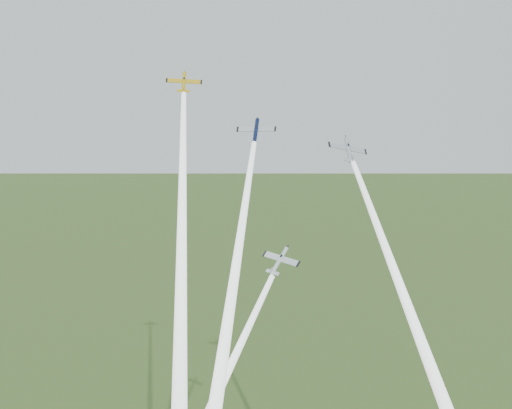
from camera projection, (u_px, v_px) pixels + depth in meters
name	position (u px, v px, depth m)	size (l,w,h in m)	color
plane_yellow	(184.00, 82.00, 122.85)	(6.94, 6.89, 1.09)	gold
smoke_trail_yellow	(182.00, 249.00, 99.04)	(2.30, 2.30, 70.82)	white
plane_navy	(256.00, 130.00, 121.06)	(7.56, 7.50, 1.18)	#0D163B
smoke_trail_navy	(232.00, 290.00, 99.74)	(2.30, 2.30, 63.30)	white
plane_silver_right	(348.00, 150.00, 118.77)	(7.80, 7.73, 1.22)	#ADB3BC
smoke_trail_silver_right	(414.00, 321.00, 97.46)	(2.30, 2.30, 65.29)	white
plane_silver_low	(280.00, 261.00, 109.39)	(7.05, 6.99, 1.10)	silver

